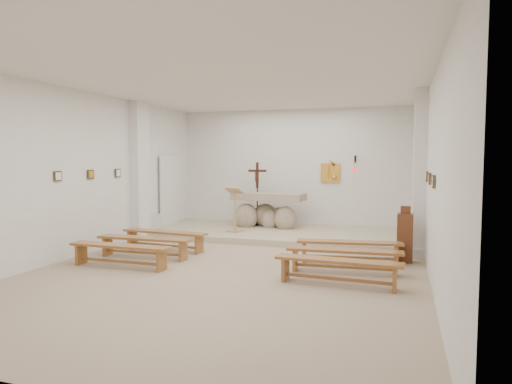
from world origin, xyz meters
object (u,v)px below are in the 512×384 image
(altar, at_px, (267,213))
(bench_left_front, at_px, (165,236))
(bench_left_third, at_px, (120,250))
(bench_left_second, at_px, (144,242))
(crucifix_stand, at_px, (257,189))
(bench_right_second, at_px, (344,255))
(bench_right_third, at_px, (338,266))
(bench_right_front, at_px, (349,247))
(donation_pedestal, at_px, (405,237))
(lectern, at_px, (235,209))

(altar, height_order, bench_left_front, altar)
(bench_left_front, relative_size, bench_left_third, 1.01)
(bench_left_second, xyz_separation_m, bench_left_third, (0.00, -0.85, 0.00))
(altar, xyz_separation_m, crucifix_stand, (-0.39, 0.27, 0.64))
(bench_right_second, bearing_deg, altar, 119.53)
(crucifix_stand, bearing_deg, bench_right_third, -57.14)
(altar, height_order, bench_right_front, altar)
(altar, distance_m, bench_right_second, 4.79)
(donation_pedestal, relative_size, bench_left_third, 0.54)
(crucifix_stand, bearing_deg, altar, -32.62)
(bench_left_third, relative_size, bench_right_third, 0.99)
(altar, bearing_deg, bench_right_third, -58.43)
(altar, relative_size, bench_right_front, 0.99)
(lectern, xyz_separation_m, bench_right_front, (3.18, -2.05, -0.41))
(bench_right_third, bearing_deg, donation_pedestal, 67.15)
(crucifix_stand, xyz_separation_m, bench_right_second, (3.00, -4.28, -0.87))
(crucifix_stand, bearing_deg, bench_left_second, -102.03)
(donation_pedestal, relative_size, bench_right_third, 0.54)
(altar, xyz_separation_m, bench_right_front, (2.61, -3.15, -0.22))
(altar, relative_size, bench_right_second, 0.99)
(bench_left_front, bearing_deg, lectern, 70.51)
(crucifix_stand, height_order, bench_left_third, crucifix_stand)
(lectern, relative_size, bench_left_front, 0.57)
(bench_left_front, height_order, bench_right_third, same)
(crucifix_stand, relative_size, bench_left_third, 0.87)
(bench_left_front, bearing_deg, altar, 69.46)
(lectern, height_order, crucifix_stand, crucifix_stand)
(altar, distance_m, bench_right_front, 4.10)
(altar, height_order, crucifix_stand, crucifix_stand)
(bench_left_front, xyz_separation_m, bench_left_third, (0.00, -1.71, 0.00))
(bench_left_front, xyz_separation_m, bench_right_second, (4.11, -0.85, 0.00))
(crucifix_stand, xyz_separation_m, donation_pedestal, (4.05, -2.98, -0.70))
(bench_left_third, distance_m, bench_right_third, 4.11)
(bench_left_third, bearing_deg, crucifix_stand, 78.30)
(donation_pedestal, xyz_separation_m, bench_left_front, (-5.16, -0.44, -0.17))
(altar, bearing_deg, crucifix_stand, 148.13)
(bench_left_second, bearing_deg, lectern, 71.75)
(bench_left_second, distance_m, bench_right_third, 4.20)
(bench_right_second, height_order, bench_right_third, same)
(lectern, distance_m, crucifix_stand, 1.46)
(bench_left_front, height_order, bench_right_second, same)
(lectern, distance_m, bench_left_second, 3.07)
(bench_right_front, height_order, bench_right_third, same)
(crucifix_stand, relative_size, bench_right_third, 0.87)
(crucifix_stand, height_order, bench_right_second, crucifix_stand)
(bench_right_front, height_order, bench_left_second, same)
(bench_right_second, distance_m, bench_left_third, 4.20)
(donation_pedestal, distance_m, bench_left_second, 5.32)
(altar, distance_m, bench_left_front, 3.49)
(lectern, relative_size, bench_right_third, 0.57)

